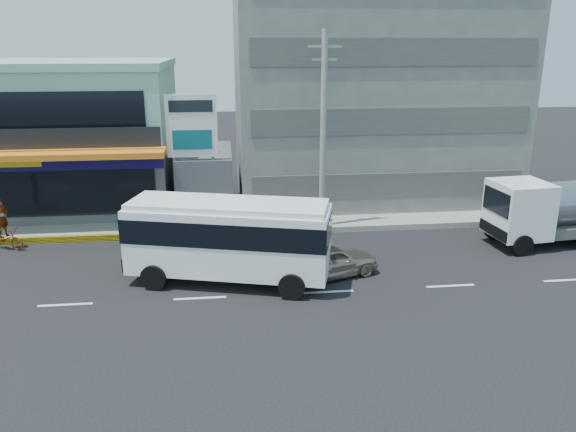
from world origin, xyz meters
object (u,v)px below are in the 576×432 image
object	(u,v)px
satellite_dish	(204,152)
billboard	(192,133)
shop_building	(67,139)
concrete_building	(366,82)
sedan	(330,261)
utility_pole_near	(323,132)
tanker_truck	(564,209)
minibus	(229,235)
motorcycle_rider	(4,233)

from	to	relation	value
satellite_dish	billboard	world-z (taller)	billboard
shop_building	concrete_building	world-z (taller)	concrete_building
shop_building	sedan	xyz separation A→B (m)	(13.33, -12.45, -3.29)
billboard	utility_pole_near	bearing A→B (deg)	-15.48
tanker_truck	minibus	bearing A→B (deg)	-170.18
shop_building	billboard	xyz separation A→B (m)	(7.50, -4.75, 0.93)
billboard	minibus	distance (m)	8.40
sedan	motorcycle_rider	size ratio (longest dim) A/B	1.66
concrete_building	tanker_truck	xyz separation A→B (m)	(7.29, -10.71, -5.30)
shop_building	tanker_truck	bearing A→B (deg)	-20.90
utility_pole_near	motorcycle_rider	bearing A→B (deg)	-176.41
satellite_dish	sedan	size ratio (longest dim) A/B	0.36
utility_pole_near	minibus	world-z (taller)	utility_pole_near
billboard	sedan	bearing A→B (deg)	-52.85
concrete_building	billboard	bearing A→B (deg)	-151.08
concrete_building	utility_pole_near	bearing A→B (deg)	-117.76
tanker_truck	motorcycle_rider	size ratio (longest dim) A/B	3.31
concrete_building	satellite_dish	xyz separation A→B (m)	(-10.00, -4.00, -3.42)
tanker_truck	utility_pole_near	bearing A→B (deg)	164.59
concrete_building	billboard	xyz separation A→B (m)	(-10.50, -5.80, -2.07)
satellite_dish	motorcycle_rider	xyz separation A→B (m)	(-9.32, -4.56, -2.75)
billboard	sedan	world-z (taller)	billboard
billboard	motorcycle_rider	world-z (taller)	billboard
tanker_truck	motorcycle_rider	xyz separation A→B (m)	(-26.60, 2.15, -0.88)
satellite_dish	utility_pole_near	world-z (taller)	utility_pole_near
satellite_dish	utility_pole_near	xyz separation A→B (m)	(6.00, -3.60, 1.57)
concrete_building	tanker_truck	world-z (taller)	concrete_building
sedan	satellite_dish	bearing A→B (deg)	9.12
billboard	sedan	distance (m)	10.54
satellite_dish	tanker_truck	bearing A→B (deg)	-21.22
concrete_building	sedan	distance (m)	15.61
shop_building	billboard	distance (m)	8.92
satellite_dish	sedan	distance (m)	11.27
billboard	sedan	size ratio (longest dim) A/B	1.67
minibus	sedan	size ratio (longest dim) A/B	2.06
concrete_building	utility_pole_near	world-z (taller)	concrete_building
motorcycle_rider	billboard	bearing A→B (deg)	17.39
satellite_dish	minibus	xyz separation A→B (m)	(1.18, -9.50, -1.55)
utility_pole_near	tanker_truck	bearing A→B (deg)	-15.41
motorcycle_rider	satellite_dish	bearing A→B (deg)	26.09
sedan	shop_building	bearing A→B (deg)	26.78
satellite_dish	shop_building	bearing A→B (deg)	159.79
motorcycle_rider	utility_pole_near	bearing A→B (deg)	3.59
utility_pole_near	sedan	size ratio (longest dim) A/B	2.42
minibus	motorcycle_rider	size ratio (longest dim) A/B	3.42
utility_pole_near	satellite_dish	bearing A→B (deg)	149.04
shop_building	tanker_truck	distance (m)	27.16
satellite_dish	motorcycle_rider	world-z (taller)	satellite_dish
satellite_dish	motorcycle_rider	size ratio (longest dim) A/B	0.60
satellite_dish	concrete_building	bearing A→B (deg)	21.80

